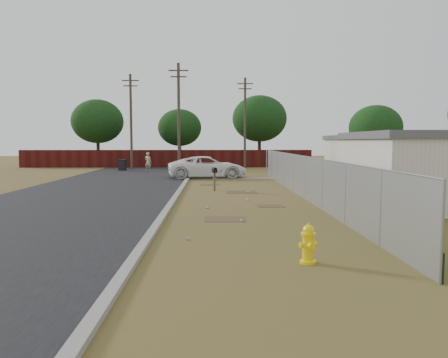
{
  "coord_description": "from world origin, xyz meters",
  "views": [
    {
      "loc": [
        -1.21,
        -19.97,
        2.72
      ],
      "look_at": [
        -0.74,
        -1.46,
        1.1
      ],
      "focal_mm": 35.0,
      "sensor_mm": 36.0,
      "label": 1
    }
  ],
  "objects_px": {
    "mailbox": "(214,172)",
    "trash_bin": "(122,165)",
    "pickup_truck": "(207,167)",
    "pedestrian": "(148,162)",
    "fire_hydrant": "(308,244)"
  },
  "relations": [
    {
      "from": "mailbox",
      "to": "trash_bin",
      "type": "distance_m",
      "value": 18.63
    },
    {
      "from": "pickup_truck",
      "to": "trash_bin",
      "type": "relative_size",
      "value": 5.65
    },
    {
      "from": "fire_hydrant",
      "to": "trash_bin",
      "type": "height_order",
      "value": "trash_bin"
    },
    {
      "from": "pedestrian",
      "to": "pickup_truck",
      "type": "bearing_deg",
      "value": 152.48
    },
    {
      "from": "pickup_truck",
      "to": "trash_bin",
      "type": "height_order",
      "value": "pickup_truck"
    },
    {
      "from": "fire_hydrant",
      "to": "pickup_truck",
      "type": "height_order",
      "value": "pickup_truck"
    },
    {
      "from": "pedestrian",
      "to": "mailbox",
      "type": "bearing_deg",
      "value": 135.29
    },
    {
      "from": "pickup_truck",
      "to": "trash_bin",
      "type": "distance_m",
      "value": 11.45
    },
    {
      "from": "mailbox",
      "to": "fire_hydrant",
      "type": "bearing_deg",
      "value": -81.81
    },
    {
      "from": "fire_hydrant",
      "to": "trash_bin",
      "type": "xyz_separation_m",
      "value": [
        -10.45,
        30.8,
        0.1
      ]
    },
    {
      "from": "pedestrian",
      "to": "trash_bin",
      "type": "relative_size",
      "value": 1.68
    },
    {
      "from": "pickup_truck",
      "to": "pedestrian",
      "type": "relative_size",
      "value": 3.36
    },
    {
      "from": "fire_hydrant",
      "to": "trash_bin",
      "type": "distance_m",
      "value": 32.52
    },
    {
      "from": "fire_hydrant",
      "to": "pedestrian",
      "type": "height_order",
      "value": "pedestrian"
    },
    {
      "from": "pickup_truck",
      "to": "pedestrian",
      "type": "xyz_separation_m",
      "value": [
        -5.34,
        6.77,
        0.06
      ]
    }
  ]
}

